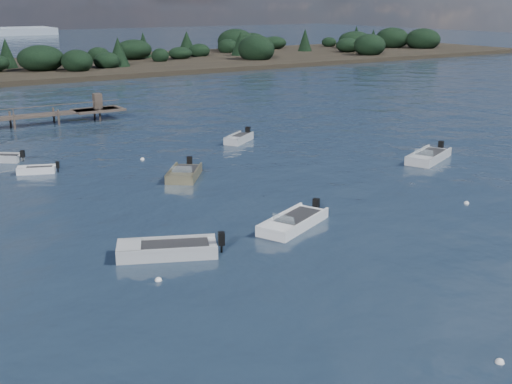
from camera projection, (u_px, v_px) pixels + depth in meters
ground at (30, 107)px, 74.66m from camera, size 400.00×400.00×0.00m
dinghy_mid_grey at (167, 252)px, 31.32m from camera, size 5.23×3.65×1.33m
tender_far_white at (37, 171)px, 46.22m from camera, size 2.98×1.93×1.01m
dinghy_mid_white_a at (293, 224)px, 35.27m from camera, size 5.24×3.70×1.23m
tender_far_grey_b at (239, 140)px, 56.30m from camera, size 3.64×3.02×1.31m
dinghy_extra_b at (184, 175)px, 45.01m from camera, size 3.89×4.26×1.33m
dinghy_mid_white_b at (428, 158)px, 49.87m from camera, size 5.55×3.81×1.38m
buoy_a at (500, 363)px, 22.07m from camera, size 0.32×0.32×0.32m
buoy_c at (158, 281)px, 28.53m from camera, size 0.32×0.32×0.32m
buoy_d at (466, 204)px, 39.31m from camera, size 0.32×0.32×0.32m
buoy_e at (142, 160)px, 50.13m from camera, size 0.32×0.32×0.32m
far_headland at (112, 56)px, 119.27m from camera, size 190.00×40.00×5.80m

